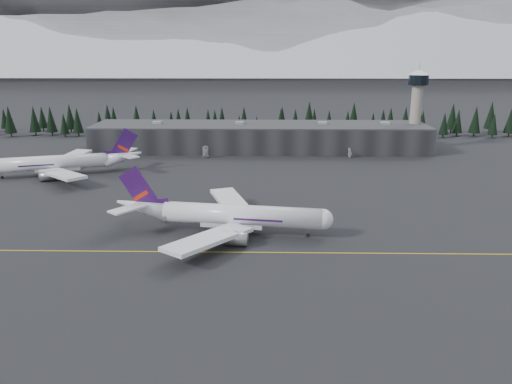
{
  "coord_description": "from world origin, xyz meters",
  "views": [
    {
      "loc": [
        2.61,
        -114.96,
        48.36
      ],
      "look_at": [
        0.0,
        20.0,
        9.0
      ],
      "focal_mm": 35.0,
      "sensor_mm": 36.0,
      "label": 1
    }
  ],
  "objects_px": {
    "jet_parked": "(64,162)",
    "gse_vehicle_a": "(206,156)",
    "jet_main": "(223,215)",
    "terminal": "(260,137)",
    "control_tower": "(417,101)",
    "gse_vehicle_b": "(350,156)"
  },
  "relations": [
    {
      "from": "gse_vehicle_a",
      "to": "terminal",
      "type": "bearing_deg",
      "value": 25.08
    },
    {
      "from": "control_tower",
      "to": "jet_parked",
      "type": "bearing_deg",
      "value": -160.38
    },
    {
      "from": "jet_main",
      "to": "gse_vehicle_a",
      "type": "distance_m",
      "value": 95.53
    },
    {
      "from": "jet_main",
      "to": "gse_vehicle_a",
      "type": "xyz_separation_m",
      "value": [
        -15.85,
        94.11,
        -4.19
      ]
    },
    {
      "from": "jet_parked",
      "to": "terminal",
      "type": "bearing_deg",
      "value": -163.11
    },
    {
      "from": "control_tower",
      "to": "gse_vehicle_a",
      "type": "bearing_deg",
      "value": -167.54
    },
    {
      "from": "terminal",
      "to": "control_tower",
      "type": "xyz_separation_m",
      "value": [
        75.0,
        3.0,
        17.11
      ]
    },
    {
      "from": "control_tower",
      "to": "jet_main",
      "type": "relative_size",
      "value": 0.63
    },
    {
      "from": "terminal",
      "to": "gse_vehicle_b",
      "type": "distance_m",
      "value": 44.82
    },
    {
      "from": "jet_main",
      "to": "gse_vehicle_a",
      "type": "relative_size",
      "value": 10.78
    },
    {
      "from": "terminal",
      "to": "control_tower",
      "type": "bearing_deg",
      "value": 2.29
    },
    {
      "from": "jet_parked",
      "to": "gse_vehicle_a",
      "type": "height_order",
      "value": "jet_parked"
    },
    {
      "from": "terminal",
      "to": "gse_vehicle_b",
      "type": "bearing_deg",
      "value": -22.96
    },
    {
      "from": "gse_vehicle_b",
      "to": "gse_vehicle_a",
      "type": "bearing_deg",
      "value": -97.74
    },
    {
      "from": "terminal",
      "to": "jet_parked",
      "type": "bearing_deg",
      "value": -146.26
    },
    {
      "from": "jet_parked",
      "to": "gse_vehicle_b",
      "type": "relative_size",
      "value": 12.95
    },
    {
      "from": "terminal",
      "to": "jet_parked",
      "type": "height_order",
      "value": "jet_parked"
    },
    {
      "from": "control_tower",
      "to": "jet_parked",
      "type": "relative_size",
      "value": 0.65
    },
    {
      "from": "control_tower",
      "to": "jet_parked",
      "type": "distance_m",
      "value": 161.59
    },
    {
      "from": "jet_main",
      "to": "control_tower",
      "type": "bearing_deg",
      "value": 62.13
    },
    {
      "from": "gse_vehicle_a",
      "to": "control_tower",
      "type": "bearing_deg",
      "value": -0.19
    },
    {
      "from": "terminal",
      "to": "jet_parked",
      "type": "xyz_separation_m",
      "value": [
        -76.21,
        -50.91,
        -1.37
      ]
    }
  ]
}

